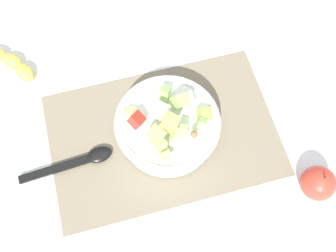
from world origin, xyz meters
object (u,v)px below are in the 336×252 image
whole_apple (318,183)px  banana_whole (11,63)px  serving_spoon (81,160)px  salad_bowl (168,128)px

whole_apple → banana_whole: size_ratio=0.65×
serving_spoon → banana_whole: 0.31m
salad_bowl → serving_spoon: salad_bowl is taller
salad_bowl → serving_spoon: 0.20m
serving_spoon → banana_whole: (-0.12, 0.29, 0.01)m
whole_apple → serving_spoon: bearing=158.5°
whole_apple → banana_whole: bearing=141.4°
whole_apple → banana_whole: whole_apple is taller
salad_bowl → whole_apple: salad_bowl is taller
salad_bowl → serving_spoon: size_ratio=1.10×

